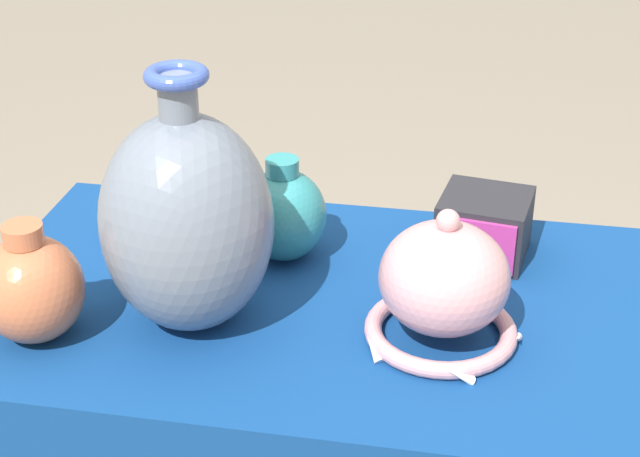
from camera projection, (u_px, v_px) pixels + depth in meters
name	position (u px, v px, depth m)	size (l,w,h in m)	color
display_table	(323.00, 373.00, 1.34)	(0.94, 0.56, 0.75)	#38383D
vase_tall_bulbous	(187.00, 221.00, 1.19)	(0.21, 0.21, 0.34)	slate
vase_dome_bell	(443.00, 288.00, 1.19)	(0.20, 0.20, 0.18)	#D19399
mosaic_tile_box	(484.00, 226.00, 1.39)	(0.14, 0.14, 0.09)	#232328
jar_round_teal	(283.00, 214.00, 1.37)	(0.12, 0.12, 0.15)	teal
cup_wide_porcelain	(159.00, 218.00, 1.44)	(0.13, 0.13, 0.06)	white
jar_round_terracotta	(31.00, 288.00, 1.20)	(0.13, 0.13, 0.16)	#BC6642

